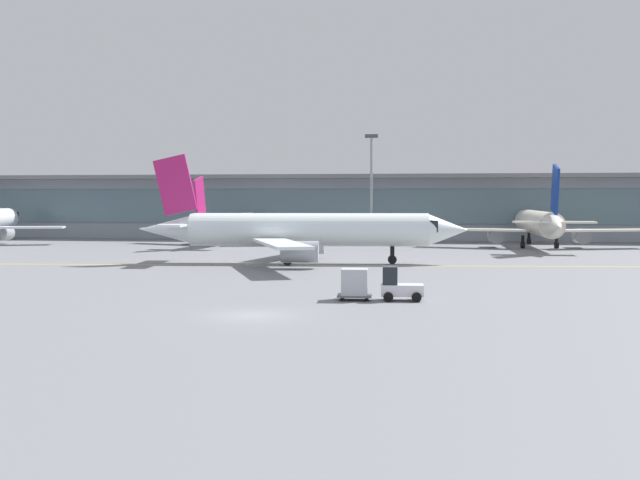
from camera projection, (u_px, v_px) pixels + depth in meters
The scene contains 9 objects.
ground_plane at pixel (252, 315), 42.85m from camera, with size 400.00×400.00×0.00m, color slate.
taxiway_centreline_stripe at pixel (305, 265), 73.83m from camera, with size 110.00×0.36×0.01m, color yellow.
terminal_concourse at pixel (371, 206), 119.78m from camera, with size 205.93×11.00×9.60m.
gate_airplane_1 at pixel (229, 224), 106.07m from camera, with size 24.79×26.74×8.85m.
gate_airplane_2 at pixel (538, 224), 99.41m from camera, with size 28.06×30.13×9.99m.
taxiing_regional_jet at pixel (305, 231), 75.66m from camera, with size 31.53×29.18×10.44m.
baggage_tug at pixel (399, 286), 48.83m from camera, with size 2.68×1.76×2.10m.
cargo_dolly_lead at pixel (355, 283), 49.05m from camera, with size 2.20×1.73×1.94m.
apron_light_mast_1 at pixel (371, 184), 110.06m from camera, with size 1.80×0.36×14.96m.
Camera 1 is at (9.85, -41.58, 6.39)m, focal length 44.74 mm.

